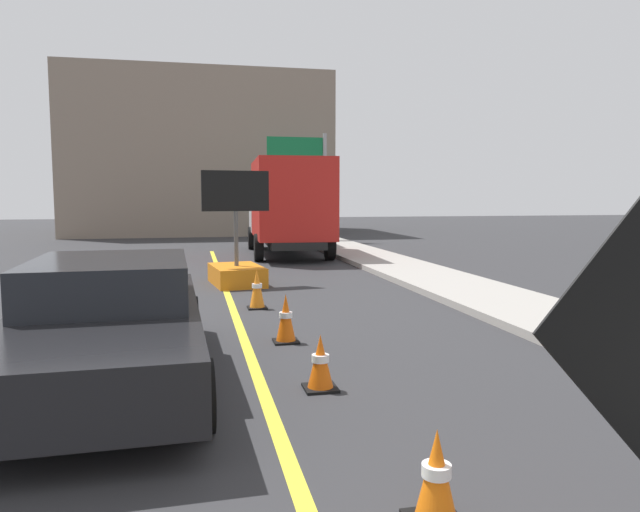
% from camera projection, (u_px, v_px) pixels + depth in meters
% --- Properties ---
extents(lane_center_stripe, '(0.14, 36.00, 0.01)m').
position_uv_depth(lane_center_stripe, '(281.00, 439.00, 5.07)').
color(lane_center_stripe, yellow).
rests_on(lane_center_stripe, ground).
extents(arrow_board_trailer, '(1.60, 1.93, 2.70)m').
position_uv_depth(arrow_board_trailer, '(237.00, 264.00, 14.00)').
color(arrow_board_trailer, orange).
rests_on(arrow_board_trailer, ground).
extents(box_truck, '(2.89, 7.11, 3.32)m').
position_uv_depth(box_truck, '(288.00, 205.00, 20.94)').
color(box_truck, black).
rests_on(box_truck, ground).
extents(pickup_car, '(2.19, 5.16, 1.38)m').
position_uv_depth(pickup_car, '(110.00, 320.00, 6.63)').
color(pickup_car, black).
rests_on(pickup_car, ground).
extents(highway_guide_sign, '(2.79, 0.19, 5.00)m').
position_uv_depth(highway_guide_sign, '(308.00, 168.00, 27.06)').
color(highway_guide_sign, gray).
rests_on(highway_guide_sign, ground).
extents(far_building_block, '(14.14, 9.51, 8.74)m').
position_uv_depth(far_building_block, '(199.00, 158.00, 34.51)').
color(far_building_block, gray).
rests_on(far_building_block, ground).
extents(traffic_cone_near_sign, '(0.36, 0.36, 0.63)m').
position_uv_depth(traffic_cone_near_sign, '(436.00, 478.00, 3.73)').
color(traffic_cone_near_sign, black).
rests_on(traffic_cone_near_sign, ground).
extents(traffic_cone_mid_lane, '(0.36, 0.36, 0.61)m').
position_uv_depth(traffic_cone_mid_lane, '(320.00, 363.00, 6.37)').
color(traffic_cone_mid_lane, black).
rests_on(traffic_cone_mid_lane, ground).
extents(traffic_cone_far_lane, '(0.36, 0.36, 0.70)m').
position_uv_depth(traffic_cone_far_lane, '(286.00, 319.00, 8.44)').
color(traffic_cone_far_lane, black).
rests_on(traffic_cone_far_lane, ground).
extents(traffic_cone_curbside, '(0.36, 0.36, 0.76)m').
position_uv_depth(traffic_cone_curbside, '(257.00, 289.00, 11.00)').
color(traffic_cone_curbside, black).
rests_on(traffic_cone_curbside, ground).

